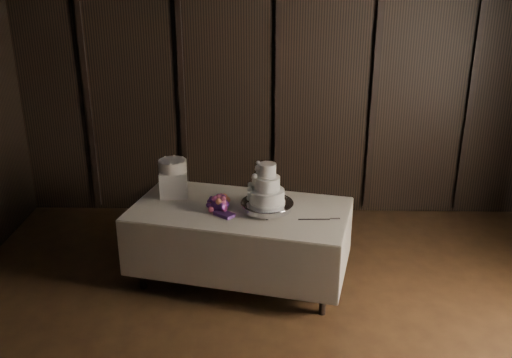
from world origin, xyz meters
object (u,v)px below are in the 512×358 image
(small_cake, at_px, (173,166))
(cake_stand, at_px, (267,207))
(wedding_cake, at_px, (264,188))
(bouquet, at_px, (220,204))
(box_pedestal, at_px, (174,183))
(display_table, at_px, (240,241))

(small_cake, bearing_deg, cake_stand, -22.38)
(wedding_cake, xyz_separation_m, small_cake, (-0.88, 0.39, 0.07))
(cake_stand, xyz_separation_m, small_cake, (-0.91, 0.37, 0.26))
(cake_stand, bearing_deg, wedding_cake, -150.26)
(bouquet, distance_m, small_cake, 0.64)
(bouquet, distance_m, box_pedestal, 0.60)
(cake_stand, xyz_separation_m, bouquet, (-0.43, 0.02, 0.02))
(display_table, xyz_separation_m, small_cake, (-0.66, 0.30, 0.65))
(display_table, height_order, wedding_cake, wedding_cake)
(cake_stand, bearing_deg, small_cake, 157.62)
(cake_stand, height_order, box_pedestal, box_pedestal)
(cake_stand, distance_m, small_cake, 1.02)
(small_cake, bearing_deg, box_pedestal, 0.00)
(display_table, distance_m, box_pedestal, 0.86)
(display_table, bearing_deg, small_cake, 168.25)
(cake_stand, height_order, wedding_cake, wedding_cake)
(box_pedestal, bearing_deg, small_cake, 0.00)
(bouquet, height_order, small_cake, small_cake)
(display_table, bearing_deg, wedding_cake, -7.97)
(display_table, distance_m, bouquet, 0.45)
(cake_stand, relative_size, small_cake, 1.80)
(display_table, height_order, small_cake, small_cake)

